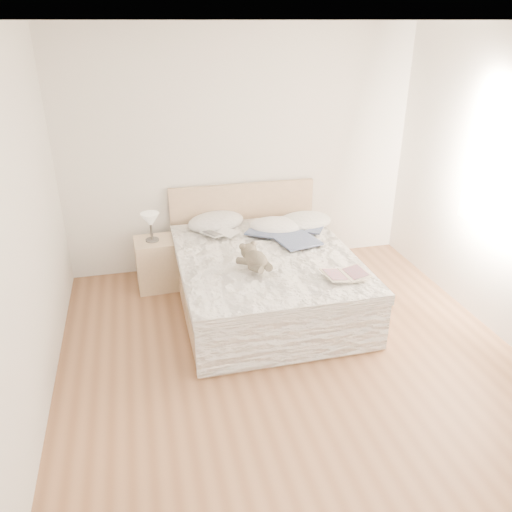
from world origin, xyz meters
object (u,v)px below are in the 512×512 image
at_px(table_lamp, 150,221).
at_px(teddy_bear, 256,267).
at_px(photo_book, 220,234).
at_px(bed, 264,277).
at_px(childrens_book, 345,275).
at_px(nightstand, 157,264).

height_order(table_lamp, teddy_bear, table_lamp).
bearing_deg(photo_book, bed, -87.38).
bearing_deg(teddy_bear, photo_book, 84.95).
xyz_separation_m(photo_book, teddy_bear, (0.18, -0.89, 0.02)).
height_order(childrens_book, teddy_bear, teddy_bear).
distance_m(nightstand, teddy_bear, 1.41).
xyz_separation_m(table_lamp, childrens_book, (1.64, -1.36, -0.15)).
xyz_separation_m(nightstand, childrens_book, (1.61, -1.36, 0.35)).
distance_m(photo_book, childrens_book, 1.52).
xyz_separation_m(bed, photo_book, (-0.37, 0.47, 0.32)).
bearing_deg(childrens_book, teddy_bear, 152.47).
distance_m(bed, photo_book, 0.68).
bearing_deg(photo_book, nightstand, 131.32).
bearing_deg(bed, photo_book, 128.17).
relative_size(bed, photo_book, 6.33).
height_order(nightstand, table_lamp, table_lamp).
xyz_separation_m(childrens_book, teddy_bear, (-0.75, 0.31, 0.02)).
bearing_deg(teddy_bear, childrens_book, -38.98).
distance_m(table_lamp, teddy_bear, 1.38).
xyz_separation_m(bed, childrens_book, (0.56, -0.74, 0.32)).
bearing_deg(table_lamp, teddy_bear, -49.69).
distance_m(bed, nightstand, 1.22).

